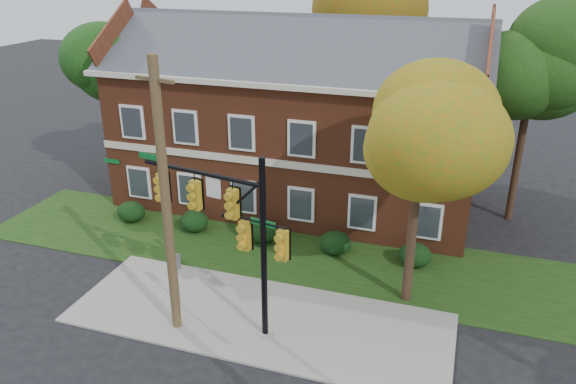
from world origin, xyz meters
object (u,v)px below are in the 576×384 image
(tree_far_rear, at_px, (357,18))
(hedge_right, at_px, (335,243))
(tree_right_rear, at_px, (543,58))
(sign_post, at_px, (177,271))
(hedge_left, at_px, (194,221))
(hedge_far_left, at_px, (131,212))
(tree_left_rear, at_px, (118,70))
(traffic_signal, at_px, (232,223))
(hedge_far_right, at_px, (415,255))
(apartment_building, at_px, (297,110))
(hedge_center, at_px, (262,232))
(utility_pole, at_px, (166,202))
(tree_near_right, at_px, (428,137))

(tree_far_rear, bearing_deg, hedge_right, -80.64)
(hedge_right, distance_m, tree_right_rear, 12.50)
(tree_right_rear, height_order, sign_post, tree_right_rear)
(hedge_right, relative_size, sign_post, 0.61)
(hedge_left, distance_m, tree_right_rear, 17.74)
(tree_right_rear, bearing_deg, hedge_left, -157.58)
(hedge_far_left, distance_m, tree_far_rear, 17.61)
(tree_right_rear, bearing_deg, tree_left_rear, -174.64)
(tree_far_rear, height_order, traffic_signal, tree_far_rear)
(hedge_far_left, xyz_separation_m, hedge_far_right, (14.00, 0.00, 0.00))
(hedge_far_left, distance_m, hedge_right, 10.50)
(apartment_building, distance_m, hedge_left, 7.73)
(apartment_building, bearing_deg, sign_post, -95.77)
(hedge_center, xyz_separation_m, tree_right_rear, (11.31, 6.11, 7.60))
(apartment_building, relative_size, tree_right_rear, 1.77)
(hedge_center, distance_m, tree_far_rear, 15.57)
(hedge_left, relative_size, hedge_far_right, 1.00)
(hedge_center, bearing_deg, traffic_signal, -77.34)
(apartment_building, xyz_separation_m, tree_left_rear, (-9.73, -1.12, 1.69))
(hedge_far_right, bearing_deg, hedge_right, 180.00)
(utility_pole, bearing_deg, hedge_far_right, 56.03)
(tree_near_right, bearing_deg, hedge_far_right, 94.52)
(traffic_signal, bearing_deg, hedge_center, 113.07)
(tree_left_rear, height_order, tree_far_rear, tree_far_rear)
(hedge_left, height_order, tree_left_rear, tree_left_rear)
(tree_far_rear, relative_size, utility_pole, 1.19)
(apartment_building, distance_m, utility_pole, 12.33)
(hedge_left, bearing_deg, sign_post, -68.01)
(hedge_far_right, relative_size, tree_right_rear, 0.13)
(hedge_far_right, xyz_separation_m, traffic_signal, (-5.57, -6.35, 3.61))
(hedge_far_right, relative_size, sign_post, 0.61)
(hedge_far_left, xyz_separation_m, hedge_right, (10.50, 0.00, 0.00))
(utility_pole, bearing_deg, hedge_right, 73.00)
(tree_right_rear, distance_m, tree_far_rear, 12.20)
(tree_left_rear, bearing_deg, hedge_left, -33.59)
(hedge_far_right, bearing_deg, tree_left_rear, 166.11)
(hedge_center, relative_size, tree_right_rear, 0.13)
(tree_far_rear, bearing_deg, tree_near_right, -69.73)
(hedge_far_right, distance_m, sign_post, 10.08)
(hedge_right, relative_size, traffic_signal, 0.21)
(apartment_building, distance_m, tree_right_rear, 11.77)
(hedge_far_left, relative_size, utility_pole, 0.14)
(hedge_right, height_order, tree_left_rear, tree_left_rear)
(hedge_left, xyz_separation_m, tree_near_right, (10.72, -2.83, 6.14))
(hedge_far_right, distance_m, tree_right_rear, 10.66)
(hedge_far_right, bearing_deg, sign_post, -144.11)
(utility_pole, height_order, sign_post, utility_pole)
(tree_far_rear, xyz_separation_m, sign_post, (-2.47, -18.97, -7.29))
(tree_far_rear, bearing_deg, tree_right_rear, -35.00)
(tree_right_rear, bearing_deg, tree_near_right, -114.58)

